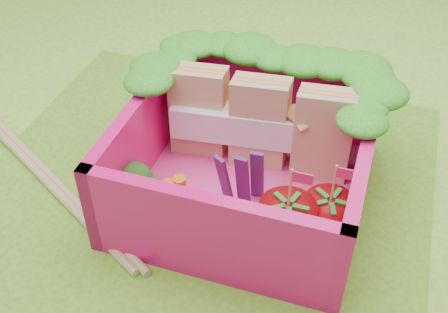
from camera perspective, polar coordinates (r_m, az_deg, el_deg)
ground at (r=3.29m, az=-2.64°, el=-4.15°), size 14.00×14.00×0.00m
placemat at (r=3.28m, az=-2.65°, el=-3.96°), size 2.60×2.60×0.03m
bento_floor at (r=3.25m, az=2.20°, el=-3.49°), size 1.30×1.30×0.05m
bento_box at (r=3.08m, az=2.32°, el=-0.14°), size 1.30×1.30×0.55m
lettuce_ruffle at (r=3.24m, az=4.80°, el=9.35°), size 1.43×0.77×0.11m
sandwich_stack at (r=3.24m, az=3.73°, el=3.36°), size 1.08×0.29×0.57m
broccoli at (r=3.03m, az=-8.73°, el=-2.57°), size 0.33×0.33×0.25m
carrot_sticks at (r=3.01m, az=-4.98°, el=-4.14°), size 0.12×0.11×0.25m
purple_wedges at (r=3.00m, az=1.80°, el=-2.31°), size 0.22×0.14×0.38m
strawberry_left at (r=2.83m, az=6.34°, el=-7.04°), size 0.29×0.29×0.53m
strawberry_right at (r=2.90m, az=10.47°, el=-6.35°), size 0.27×0.27×0.51m
snap_peas at (r=3.00m, az=8.37°, el=-7.33°), size 0.60×0.45×0.05m
chopsticks at (r=3.63m, az=-18.89°, el=-0.56°), size 2.06×1.18×0.05m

